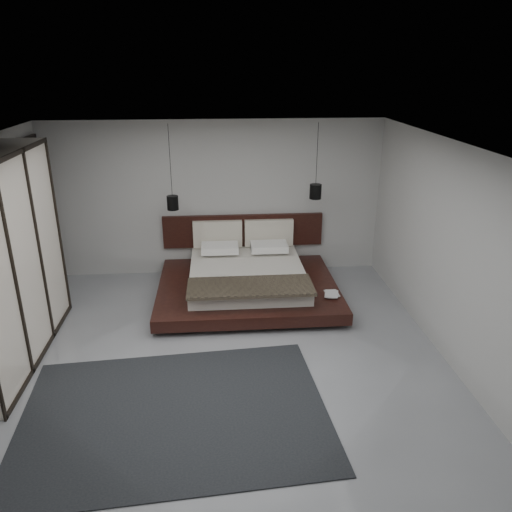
{
  "coord_description": "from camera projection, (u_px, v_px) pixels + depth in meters",
  "views": [
    {
      "loc": [
        0.02,
        -5.78,
        3.7
      ],
      "look_at": [
        0.59,
        1.2,
        0.98
      ],
      "focal_mm": 35.0,
      "sensor_mm": 36.0,
      "label": 1
    }
  ],
  "objects": [
    {
      "name": "floor",
      "position": [
        220.0,
        357.0,
        6.7
      ],
      "size": [
        6.0,
        6.0,
        0.0
      ],
      "primitive_type": "plane",
      "color": "#95999E",
      "rests_on": "ground"
    },
    {
      "name": "ceiling",
      "position": [
        213.0,
        147.0,
        5.69
      ],
      "size": [
        6.0,
        6.0,
        0.0
      ],
      "primitive_type": "plane",
      "rotation": [
        3.14,
        0.0,
        0.0
      ],
      "color": "white",
      "rests_on": "wall_back"
    },
    {
      "name": "wall_back",
      "position": [
        215.0,
        199.0,
        8.98
      ],
      "size": [
        6.0,
        0.0,
        6.0
      ],
      "primitive_type": "plane",
      "rotation": [
        1.57,
        0.0,
        0.0
      ],
      "color": "#AFB0AD",
      "rests_on": "floor"
    },
    {
      "name": "wall_front",
      "position": [
        220.0,
        422.0,
        3.41
      ],
      "size": [
        6.0,
        0.0,
        6.0
      ],
      "primitive_type": "plane",
      "rotation": [
        -1.57,
        0.0,
        0.0
      ],
      "color": "#AFB0AD",
      "rests_on": "floor"
    },
    {
      "name": "wall_right",
      "position": [
        450.0,
        253.0,
        6.42
      ],
      "size": [
        0.0,
        6.0,
        6.0
      ],
      "primitive_type": "plane",
      "rotation": [
        1.57,
        0.0,
        -1.57
      ],
      "color": "#AFB0AD",
      "rests_on": "floor"
    },
    {
      "name": "lattice_screen",
      "position": [
        38.0,
        217.0,
        8.29
      ],
      "size": [
        0.05,
        0.9,
        2.6
      ],
      "primitive_type": "cube",
      "color": "black",
      "rests_on": "floor"
    },
    {
      "name": "bed",
      "position": [
        247.0,
        279.0,
        8.4
      ],
      "size": [
        2.93,
        2.45,
        1.1
      ],
      "color": "black",
      "rests_on": "floor"
    },
    {
      "name": "book_lower",
      "position": [
        326.0,
        294.0,
        7.87
      ],
      "size": [
        0.21,
        0.28,
        0.03
      ],
      "primitive_type": "imported",
      "rotation": [
        0.0,
        0.0,
        0.05
      ],
      "color": "#99724C",
      "rests_on": "bed"
    },
    {
      "name": "book_upper",
      "position": [
        325.0,
        294.0,
        7.83
      ],
      "size": [
        0.27,
        0.32,
        0.02
      ],
      "primitive_type": "imported",
      "rotation": [
        0.0,
        0.0,
        -0.27
      ],
      "color": "#99724C",
      "rests_on": "book_lower"
    },
    {
      "name": "pendant_left",
      "position": [
        173.0,
        203.0,
        8.31
      ],
      "size": [
        0.19,
        0.19,
        1.41
      ],
      "color": "black",
      "rests_on": "ceiling"
    },
    {
      "name": "pendant_right",
      "position": [
        315.0,
        191.0,
        8.44
      ],
      "size": [
        0.2,
        0.2,
        1.27
      ],
      "color": "black",
      "rests_on": "ceiling"
    },
    {
      "name": "wardrobe",
      "position": [
        2.0,
        262.0,
        6.26
      ],
      "size": [
        0.65,
        2.76,
        2.71
      ],
      "color": "silver",
      "rests_on": "floor"
    },
    {
      "name": "rug",
      "position": [
        175.0,
        413.0,
        5.62
      ],
      "size": [
        3.57,
        2.67,
        0.01
      ],
      "primitive_type": "cube",
      "rotation": [
        0.0,
        0.0,
        0.07
      ],
      "color": "black",
      "rests_on": "floor"
    }
  ]
}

